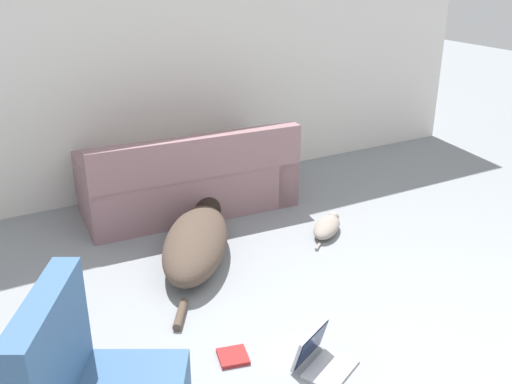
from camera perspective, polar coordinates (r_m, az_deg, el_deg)
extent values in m
cube|color=silver|center=(5.38, -8.63, 14.49)|extent=(6.83, 0.06, 2.75)
cube|color=gray|center=(5.11, -6.80, 0.58)|extent=(1.87, 0.87, 0.42)
cube|color=gray|center=(4.69, -5.73, 3.53)|extent=(1.84, 0.25, 0.34)
cube|color=gray|center=(5.38, 1.40, 2.69)|extent=(0.25, 0.77, 0.56)
cube|color=gray|center=(4.91, -15.86, -0.23)|extent=(0.25, 0.77, 0.56)
ellipsoid|color=#4C3D33|center=(4.25, -6.03, -5.06)|extent=(0.99, 1.23, 0.30)
sphere|color=black|center=(4.84, -4.94, -1.79)|extent=(0.33, 0.33, 0.24)
cylinder|color=#4C3D33|center=(3.70, -7.55, -12.02)|extent=(0.20, 0.28, 0.05)
ellipsoid|color=gray|center=(4.70, 7.08, -3.51)|extent=(0.44, 0.41, 0.12)
sphere|color=#A89E93|center=(4.91, 7.75, -2.49)|extent=(0.13, 0.13, 0.10)
cylinder|color=gray|center=(4.49, 6.22, -5.45)|extent=(0.10, 0.09, 0.02)
cube|color=#B7B7BC|center=(3.32, 7.42, -17.17)|extent=(0.37, 0.32, 0.02)
cube|color=#B7B7BC|center=(3.30, 5.43, -14.92)|extent=(0.30, 0.20, 0.21)
cube|color=#0F1938|center=(3.29, 5.59, -14.98)|extent=(0.28, 0.17, 0.19)
cube|color=maroon|center=(3.37, -2.31, -16.13)|extent=(0.20, 0.20, 0.02)
cube|color=#385B84|center=(2.45, -19.95, -14.75)|extent=(0.41, 0.62, 0.48)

